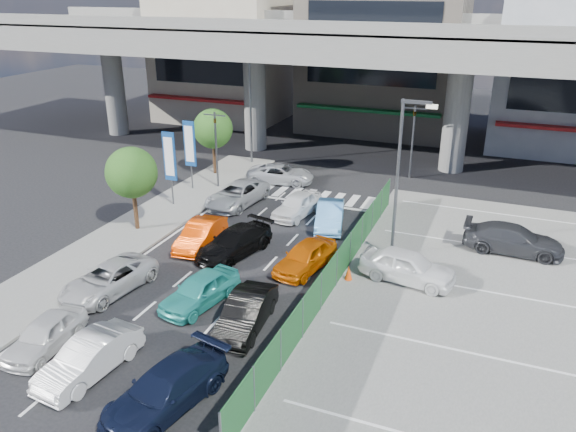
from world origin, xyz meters
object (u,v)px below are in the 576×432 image
at_px(crossing_wagon_silver, 281,174).
at_px(traffic_cone, 349,273).
at_px(hatch_black_mid_right, 246,313).
at_px(sedan_black_mid, 234,242).
at_px(sedan_white_mid_left, 109,279).
at_px(signboard_far, 190,146).
at_px(street_lamp_left, 252,102).
at_px(parked_sedan_dgrey, 513,239).
at_px(tree_far, 213,129).
at_px(parked_sedan_white, 407,266).
at_px(sedan_white_front_mid, 297,205).
at_px(kei_truck_front_right, 330,215).
at_px(signboard_near, 170,159).
at_px(tree_near, 131,173).
at_px(taxi_orange_right, 306,256).
at_px(traffic_light_left, 215,131).
at_px(minivan_navy_back, 166,389).
at_px(street_lamp_right, 402,167).
at_px(hatch_white_back_mid, 89,358).
at_px(taxi_orange_left, 201,234).
at_px(wagon_silver_front_left, 237,194).
at_px(van_white_back_left, 45,334).
at_px(taxi_teal_mid, 200,290).
at_px(traffic_light_right, 414,124).

xyz_separation_m(crossing_wagon_silver, traffic_cone, (8.32, -11.79, -0.23)).
xyz_separation_m(hatch_black_mid_right, sedan_black_mid, (-3.44, 5.75, -0.01)).
bearing_deg(sedan_white_mid_left, signboard_far, 113.59).
height_order(street_lamp_left, parked_sedan_dgrey, street_lamp_left).
distance_m(tree_far, crossing_wagon_silver, 5.84).
bearing_deg(parked_sedan_white, tree_far, 64.46).
bearing_deg(street_lamp_left, sedan_white_front_mid, -51.45).
xyz_separation_m(tree_far, sedan_white_front_mid, (8.37, -5.15, -2.70)).
xyz_separation_m(tree_far, kei_truck_front_right, (10.69, -5.96, -2.70)).
distance_m(signboard_near, parked_sedan_dgrey, 20.00).
distance_m(tree_near, taxi_orange_right, 10.80).
xyz_separation_m(taxi_orange_right, kei_truck_front_right, (-0.53, 5.44, 0.00)).
distance_m(sedan_white_mid_left, hatch_black_mid_right, 6.95).
distance_m(traffic_light_left, kei_truck_front_right, 10.25).
bearing_deg(minivan_navy_back, taxi_orange_right, 98.17).
bearing_deg(street_lamp_right, taxi_orange_right, -142.27).
bearing_deg(parked_sedan_white, hatch_white_back_mid, 148.54).
xyz_separation_m(taxi_orange_left, kei_truck_front_right, (5.48, 5.04, 0.02)).
bearing_deg(kei_truck_front_right, hatch_white_back_mid, -117.84).
bearing_deg(hatch_white_back_mid, taxi_orange_right, 73.23).
bearing_deg(signboard_far, hatch_black_mid_right, -52.00).
bearing_deg(parked_sedan_white, crossing_wagon_silver, 53.40).
distance_m(crossing_wagon_silver, traffic_cone, 14.43).
relative_size(taxi_orange_left, sedan_white_front_mid, 1.01).
distance_m(wagon_silver_front_left, crossing_wagon_silver, 5.03).
xyz_separation_m(hatch_white_back_mid, taxi_orange_right, (4.31, 10.27, 0.01)).
height_order(street_lamp_right, sedan_white_mid_left, street_lamp_right).
xyz_separation_m(minivan_navy_back, parked_sedan_white, (5.67, 11.28, 0.12)).
bearing_deg(tree_near, van_white_back_left, -71.58).
height_order(hatch_black_mid_right, kei_truck_front_right, same).
bearing_deg(taxi_teal_mid, van_white_back_left, -115.82).
distance_m(street_lamp_left, wagon_silver_front_left, 9.71).
distance_m(sedan_black_mid, taxi_orange_right, 3.92).
distance_m(traffic_light_left, sedan_black_mid, 10.94).
bearing_deg(street_lamp_left, hatch_black_mid_right, -65.67).
height_order(tree_far, hatch_black_mid_right, tree_far).
xyz_separation_m(traffic_light_left, street_lamp_left, (-0.13, 6.00, 0.83)).
bearing_deg(taxi_orange_left, van_white_back_left, -100.46).
bearing_deg(traffic_light_right, wagon_silver_front_left, -134.02).
xyz_separation_m(traffic_light_right, hatch_black_mid_right, (-2.56, -21.50, -3.25)).
bearing_deg(tree_near, taxi_orange_right, -4.98).
height_order(hatch_black_mid_right, sedan_white_front_mid, same).
bearing_deg(street_lamp_right, traffic_light_left, 155.84).
xyz_separation_m(van_white_back_left, hatch_white_back_mid, (2.58, -0.59, 0.05)).
xyz_separation_m(street_lamp_right, street_lamp_left, (-13.50, 12.00, 0.00)).
xyz_separation_m(street_lamp_right, parked_sedan_white, (1.03, -2.32, -3.96)).
xyz_separation_m(hatch_black_mid_right, parked_sedan_dgrey, (9.71, 11.25, 0.08)).
bearing_deg(hatch_black_mid_right, traffic_light_right, 77.31).
distance_m(tree_far, traffic_cone, 18.10).
bearing_deg(sedan_white_mid_left, taxi_teal_mid, 16.19).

